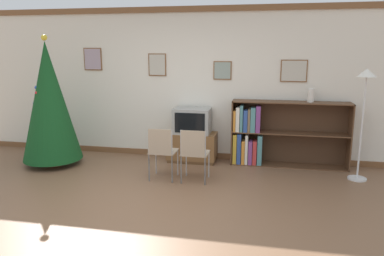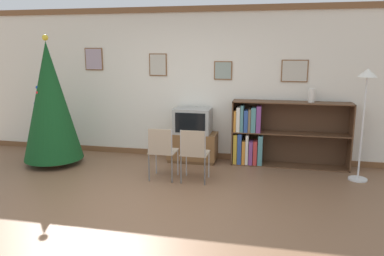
% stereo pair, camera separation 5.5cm
% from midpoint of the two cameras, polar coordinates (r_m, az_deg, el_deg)
% --- Properties ---
extents(ground_plane, '(24.00, 24.00, 0.00)m').
position_cam_midpoint_polar(ground_plane, '(4.77, -7.02, -12.58)').
color(ground_plane, brown).
extents(wall_back, '(8.49, 0.11, 2.70)m').
position_cam_midpoint_polar(wall_back, '(6.81, -0.30, 6.73)').
color(wall_back, silver).
rests_on(wall_back, ground_plane).
extents(christmas_tree, '(0.99, 0.99, 2.21)m').
position_cam_midpoint_polar(christmas_tree, '(6.79, -20.59, 3.78)').
color(christmas_tree, maroon).
rests_on(christmas_tree, ground_plane).
extents(tv_console, '(0.85, 0.46, 0.52)m').
position_cam_midpoint_polar(tv_console, '(6.69, 0.34, -2.89)').
color(tv_console, brown).
rests_on(tv_console, ground_plane).
extents(television, '(0.64, 0.44, 0.44)m').
position_cam_midpoint_polar(television, '(6.58, 0.34, 1.12)').
color(television, '#9E9E99').
rests_on(television, tv_console).
extents(folding_chair_left, '(0.40, 0.40, 0.82)m').
position_cam_midpoint_polar(folding_chair_left, '(5.69, -4.35, -3.38)').
color(folding_chair_left, tan).
rests_on(folding_chair_left, ground_plane).
extents(folding_chair_right, '(0.40, 0.40, 0.82)m').
position_cam_midpoint_polar(folding_chair_right, '(5.57, 0.60, -3.68)').
color(folding_chair_right, tan).
rests_on(folding_chair_right, ground_plane).
extents(bookshelf, '(1.95, 0.36, 1.11)m').
position_cam_midpoint_polar(bookshelf, '(6.55, 11.63, -1.10)').
color(bookshelf, brown).
rests_on(bookshelf, ground_plane).
extents(vase, '(0.10, 0.10, 0.23)m').
position_cam_midpoint_polar(vase, '(6.48, 17.99, 4.78)').
color(vase, silver).
rests_on(vase, bookshelf).
extents(standing_lamp, '(0.28, 0.28, 1.70)m').
position_cam_midpoint_polar(standing_lamp, '(6.08, 25.17, 4.48)').
color(standing_lamp, silver).
rests_on(standing_lamp, ground_plane).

